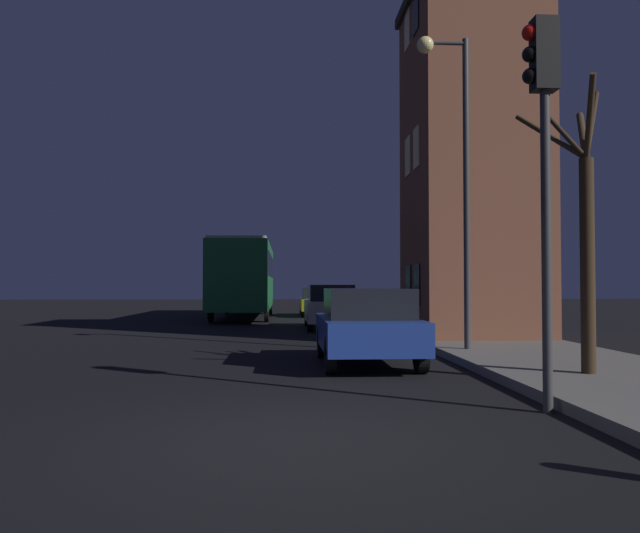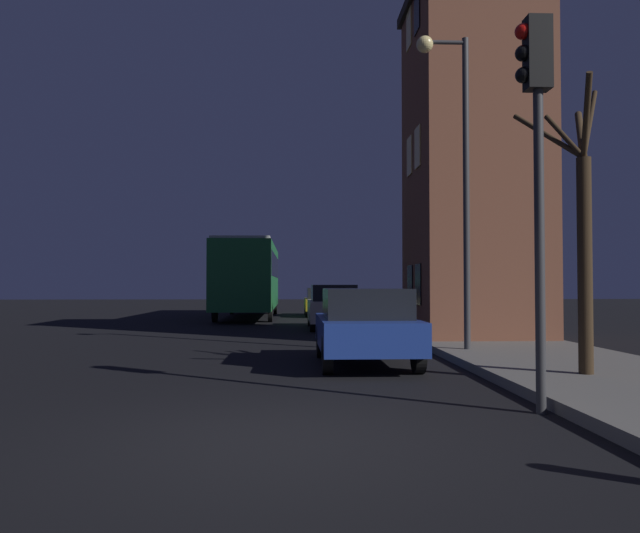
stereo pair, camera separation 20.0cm
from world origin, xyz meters
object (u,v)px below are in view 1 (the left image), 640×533
(bus, at_px, (245,274))
(car_far_lane, at_px, (320,301))
(car_mid_lane, at_px, (330,306))
(traffic_light, at_px, (543,131))
(streetlamp, at_px, (455,148))
(car_near_lane, at_px, (367,325))
(bare_tree, at_px, (585,231))

(bus, xyz_separation_m, car_far_lane, (3.63, 1.18, -1.34))
(car_mid_lane, bearing_deg, traffic_light, -83.84)
(streetlamp, bearing_deg, car_near_lane, -147.63)
(traffic_light, relative_size, bare_tree, 1.04)
(bare_tree, relative_size, car_far_lane, 1.11)
(traffic_light, xyz_separation_m, car_far_lane, (-1.45, 23.39, -2.71))
(bare_tree, bearing_deg, bus, 108.52)
(traffic_light, distance_m, car_near_lane, 5.55)
(streetlamp, relative_size, traffic_light, 1.42)
(traffic_light, height_order, car_near_lane, traffic_light)
(streetlamp, bearing_deg, bus, 109.12)
(car_near_lane, height_order, car_mid_lane, car_mid_lane)
(streetlamp, distance_m, bus, 17.38)
(car_near_lane, distance_m, car_far_lane, 18.78)
(bare_tree, distance_m, car_near_lane, 4.31)
(bare_tree, relative_size, bus, 0.42)
(bare_tree, distance_m, car_mid_lane, 12.83)
(bus, distance_m, car_far_lane, 4.04)
(traffic_light, distance_m, bus, 22.83)
(car_far_lane, bearing_deg, car_near_lane, -90.38)
(car_far_lane, bearing_deg, streetlamp, -83.44)
(bus, height_order, car_near_lane, bus)
(car_near_lane, bearing_deg, traffic_light, -71.14)
(bus, bearing_deg, streetlamp, -70.88)
(traffic_light, distance_m, car_mid_lane, 14.87)
(streetlamp, bearing_deg, car_far_lane, 96.56)
(streetlamp, distance_m, bare_tree, 4.43)
(bare_tree, bearing_deg, streetlamp, 105.88)
(streetlamp, relative_size, car_near_lane, 1.77)
(streetlamp, xyz_separation_m, car_near_lane, (-2.13, -1.35, -3.77))
(bare_tree, height_order, car_near_lane, bare_tree)
(bare_tree, bearing_deg, car_near_lane, 143.28)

